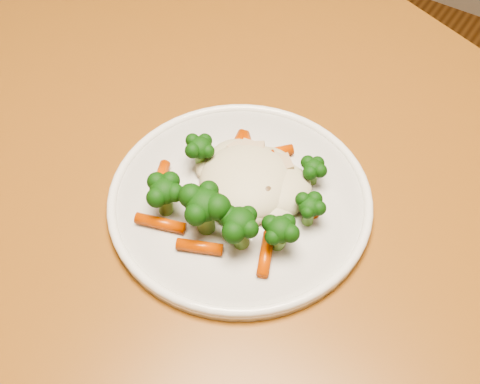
# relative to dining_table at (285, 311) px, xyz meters

# --- Properties ---
(dining_table) EXTENTS (1.49, 1.24, 0.75)m
(dining_table) POSITION_rel_dining_table_xyz_m (0.00, 0.00, 0.00)
(dining_table) COLOR #945922
(dining_table) RESTS_ON ground
(plate) EXTENTS (0.28, 0.28, 0.01)m
(plate) POSITION_rel_dining_table_xyz_m (-0.09, 0.04, 0.10)
(plate) COLOR white
(plate) RESTS_ON dining_table
(meal) EXTENTS (0.19, 0.18, 0.05)m
(meal) POSITION_rel_dining_table_xyz_m (-0.08, 0.03, 0.13)
(meal) COLOR beige
(meal) RESTS_ON plate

